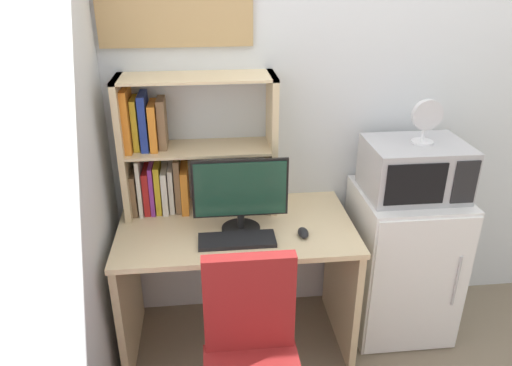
% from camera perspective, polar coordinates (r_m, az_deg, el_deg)
% --- Properties ---
extents(wall_back, '(6.40, 0.04, 2.60)m').
position_cam_1_polar(wall_back, '(3.00, 23.87, 9.23)').
color(wall_back, silver).
rests_on(wall_back, ground_plane).
extents(desk, '(1.21, 0.68, 0.76)m').
position_cam_1_polar(desk, '(2.62, -2.28, -9.47)').
color(desk, beige).
rests_on(desk, ground_plane).
extents(hutch_bookshelf, '(0.79, 0.26, 0.73)m').
position_cam_1_polar(hutch_bookshelf, '(2.55, -9.60, 3.89)').
color(hutch_bookshelf, beige).
rests_on(hutch_bookshelf, desk).
extents(monitor, '(0.47, 0.19, 0.38)m').
position_cam_1_polar(monitor, '(2.36, -1.85, -1.25)').
color(monitor, black).
rests_on(monitor, desk).
extents(keyboard, '(0.37, 0.14, 0.02)m').
position_cam_1_polar(keyboard, '(2.35, -2.25, -6.76)').
color(keyboard, black).
rests_on(keyboard, desk).
extents(computer_mouse, '(0.05, 0.09, 0.04)m').
position_cam_1_polar(computer_mouse, '(2.40, 5.60, -5.87)').
color(computer_mouse, black).
rests_on(computer_mouse, desk).
extents(mini_fridge, '(0.55, 0.54, 0.87)m').
position_cam_1_polar(mini_fridge, '(2.92, 16.71, -8.82)').
color(mini_fridge, white).
rests_on(mini_fridge, ground_plane).
extents(microwave, '(0.50, 0.39, 0.28)m').
position_cam_1_polar(microwave, '(2.66, 18.18, 1.62)').
color(microwave, '#ADADB2').
rests_on(microwave, mini_fridge).
extents(desk_fan, '(0.16, 0.11, 0.23)m').
position_cam_1_polar(desk_fan, '(2.58, 19.47, 7.05)').
color(desk_fan, silver).
rests_on(desk_fan, microwave).
extents(wall_corkboard, '(0.76, 0.02, 0.42)m').
position_cam_1_polar(wall_corkboard, '(2.50, -9.60, 20.26)').
color(wall_corkboard, tan).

